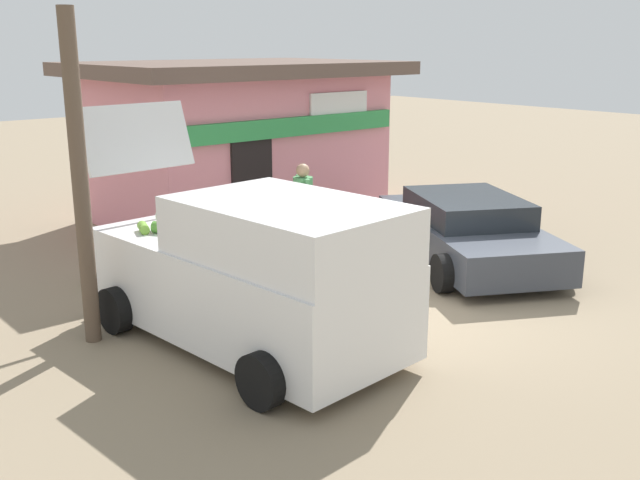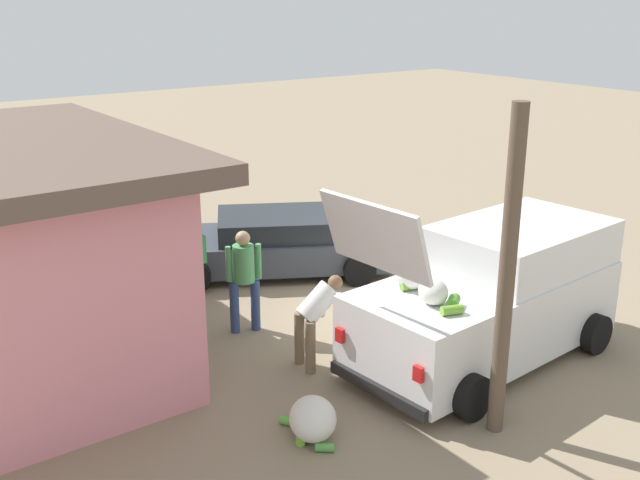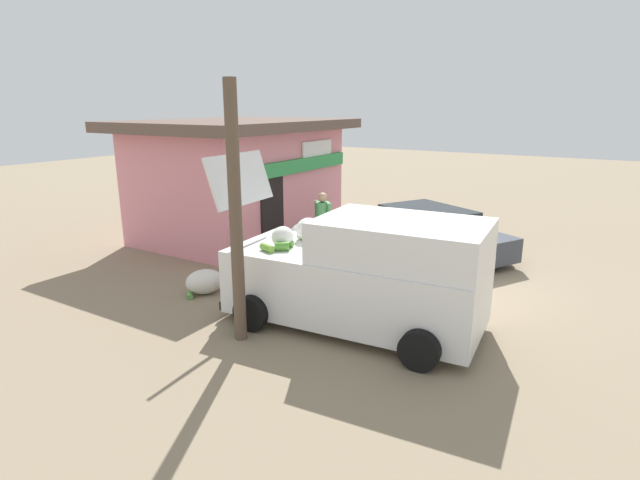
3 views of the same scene
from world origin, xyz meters
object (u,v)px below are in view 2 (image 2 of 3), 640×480
Objects in this scene: customer_bending at (316,313)px; unloaded_banana_pile at (312,419)px; vendor_standing at (244,274)px; paint_bucket at (148,265)px; parked_sedan at (274,243)px; delivery_van at (492,295)px.

unloaded_banana_pile is at bearing 143.62° from customer_bending.
vendor_standing is 5.12× the size of paint_bucket.
vendor_standing reaches higher than unloaded_banana_pile.
vendor_standing is 1.65m from customer_bending.
parked_sedan is 2.84× the size of vendor_standing.
paint_bucket is (6.21, 2.82, -0.79)m from delivery_van.
parked_sedan is 2.85m from vendor_standing.
parked_sedan is (4.95, 0.70, -0.41)m from delivery_van.
vendor_standing is (2.84, 2.58, 0.02)m from delivery_van.
customer_bending is at bearing 156.60° from parked_sedan.
parked_sedan is 2.50m from paint_bucket.
delivery_van is 3.52× the size of customer_bending.
unloaded_banana_pile is (-1.52, 1.12, -0.58)m from customer_bending.
vendor_standing is 3.48m from paint_bucket.
delivery_van is 6.87m from paint_bucket.
delivery_van is at bearing -155.55° from paint_bucket.
vendor_standing is 1.25× the size of customer_bending.
delivery_van is 3.83m from vendor_standing.
parked_sedan reaches higher than unloaded_banana_pile.
delivery_van is 4.82× the size of unloaded_banana_pile.
unloaded_banana_pile is (-5.25, 2.74, -0.31)m from parked_sedan.
delivery_van is 5.01m from parked_sedan.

